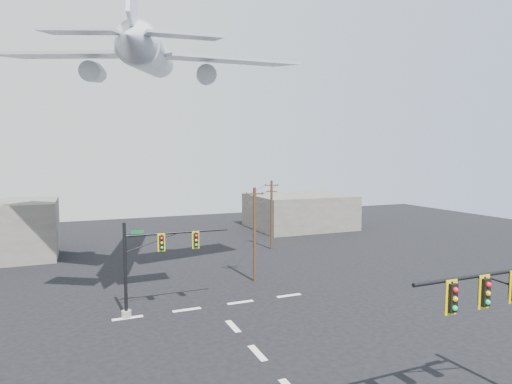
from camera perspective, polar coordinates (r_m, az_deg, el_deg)
name	(u,v)px	position (r m, az deg, el deg)	size (l,w,h in m)	color
lane_markings	(248,343)	(26.03, -1.01, -19.49)	(14.00, 21.20, 0.01)	silver
signal_mast_near	(511,320)	(21.15, 30.82, -14.40)	(7.25, 0.77, 7.03)	gray
signal_mast_far	(150,264)	(30.05, -13.96, -9.27)	(7.45, 0.70, 6.39)	gray
utility_pole_a	(255,233)	(36.62, -0.19, -5.44)	(1.62, 0.27, 8.09)	#452B1D
utility_pole_b	(271,213)	(49.41, 2.08, -2.87)	(1.54, 0.69, 7.98)	#452B1D
power_lines	(264,189)	(42.63, 1.12, 0.35)	(8.19, 11.19, 0.03)	black
airliner	(151,56)	(37.39, -13.87, 17.14)	(24.19, 25.97, 6.90)	silver
building_right	(299,211)	(65.05, 5.77, -2.56)	(14.00, 12.00, 5.00)	slate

